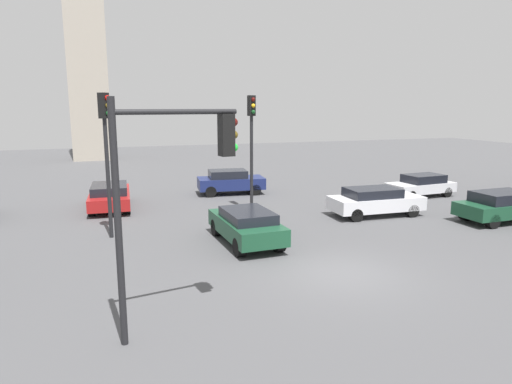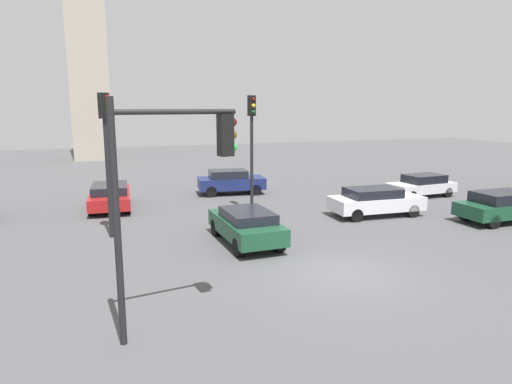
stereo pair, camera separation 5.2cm
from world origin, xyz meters
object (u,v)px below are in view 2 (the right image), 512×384
at_px(traffic_light_0, 172,172).
at_px(traffic_light_1, 106,139).
at_px(car_5, 231,181).
at_px(traffic_light_2, 252,133).
at_px(car_0, 110,195).
at_px(car_4, 422,185).
at_px(car_2, 505,206).
at_px(car_1, 246,225).
at_px(car_7, 375,201).

relative_size(traffic_light_0, traffic_light_1, 0.94).
bearing_deg(car_5, traffic_light_2, -87.23).
distance_m(car_0, car_4, 17.99).
xyz_separation_m(traffic_light_0, car_2, (16.33, 5.56, -3.12)).
height_order(car_1, car_5, car_5).
bearing_deg(car_0, traffic_light_0, -172.37).
height_order(traffic_light_2, car_2, traffic_light_2).
xyz_separation_m(car_1, car_7, (7.46, 2.31, -0.01)).
relative_size(traffic_light_0, car_2, 1.18).
relative_size(car_2, car_7, 1.02).
distance_m(traffic_light_2, car_2, 12.50).
relative_size(car_0, car_2, 1.04).
xyz_separation_m(traffic_light_1, car_4, (17.88, 2.92, -3.35)).
relative_size(traffic_light_1, traffic_light_2, 1.00).
distance_m(car_0, car_7, 13.75).
bearing_deg(car_0, car_4, -95.71).
height_order(car_0, car_1, car_1).
relative_size(traffic_light_1, car_1, 1.35).
height_order(traffic_light_1, car_1, traffic_light_1).
height_order(traffic_light_1, car_4, traffic_light_1).
relative_size(traffic_light_0, car_4, 1.33).
bearing_deg(car_1, traffic_light_1, 60.32).
bearing_deg(car_4, traffic_light_2, -1.82).
height_order(car_4, car_5, car_5).
distance_m(car_1, car_7, 7.81).
relative_size(traffic_light_0, car_5, 1.32).
xyz_separation_m(traffic_light_2, car_4, (10.92, 0.47, -3.35)).
bearing_deg(traffic_light_2, car_7, 54.98).
distance_m(traffic_light_1, car_1, 6.55).
xyz_separation_m(car_1, car_5, (2.28, 10.18, 0.03)).
xyz_separation_m(traffic_light_2, car_0, (-6.84, 3.27, -3.35)).
relative_size(traffic_light_2, car_2, 1.25).
bearing_deg(traffic_light_1, car_7, 39.62).
relative_size(traffic_light_1, car_2, 1.25).
height_order(traffic_light_0, traffic_light_1, traffic_light_1).
relative_size(car_4, car_7, 0.91).
distance_m(traffic_light_1, traffic_light_2, 7.38).
bearing_deg(car_4, car_7, 26.62).
height_order(traffic_light_0, car_5, traffic_light_0).
distance_m(traffic_light_0, car_4, 20.63).
xyz_separation_m(traffic_light_1, car_1, (5.01, -2.63, -3.30)).
height_order(traffic_light_1, car_0, traffic_light_1).
height_order(car_0, car_5, car_5).
bearing_deg(car_4, car_2, 82.78).
height_order(traffic_light_1, car_5, traffic_light_1).
distance_m(traffic_light_1, car_4, 18.43).
xyz_separation_m(traffic_light_1, car_7, (12.47, -0.31, -3.30)).
distance_m(traffic_light_1, car_7, 12.91).
distance_m(traffic_light_2, car_4, 11.43).
xyz_separation_m(car_4, car_7, (-5.41, -3.24, 0.05)).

